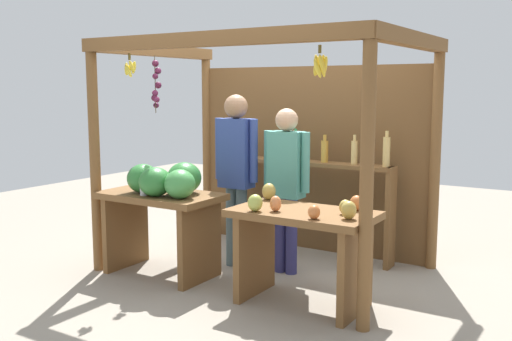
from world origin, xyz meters
name	(u,v)px	position (x,y,z in m)	size (l,w,h in m)	color
ground_plane	(266,269)	(0.00, 0.00, 0.00)	(12.00, 12.00, 0.00)	gray
market_stall	(286,134)	(0.00, 0.39, 1.30)	(2.85, 1.88, 2.20)	brown
fruit_counter_left	(163,199)	(-0.69, -0.69, 0.74)	(1.15, 0.69, 1.07)	brown
fruit_counter_right	(303,236)	(0.75, -0.66, 0.57)	(1.15, 0.65, 0.93)	brown
bottle_shelf_unit	(309,182)	(0.13, 0.66, 0.78)	(1.83, 0.22, 1.35)	brown
vendor_man	(236,164)	(-0.29, -0.07, 1.02)	(0.48, 0.23, 1.69)	#465C63
vendor_woman	(286,176)	(0.22, 0.00, 0.94)	(0.48, 0.21, 1.57)	navy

